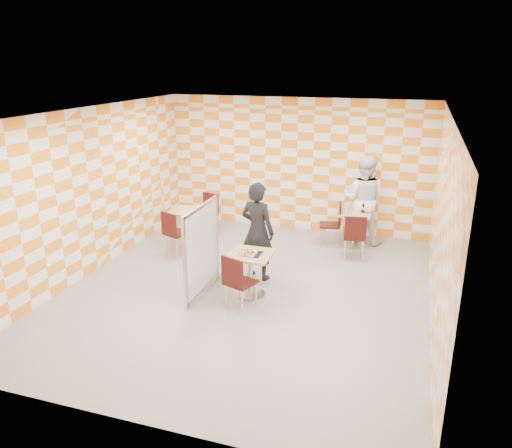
{
  "coord_description": "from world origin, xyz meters",
  "views": [
    {
      "loc": [
        2.55,
        -7.38,
        3.81
      ],
      "look_at": [
        0.1,
        0.2,
        1.15
      ],
      "focal_mm": 35.0,
      "sensor_mm": 36.0,
      "label": 1
    }
  ],
  "objects": [
    {
      "name": "room_shell",
      "position": [
        0.0,
        0.54,
        1.5
      ],
      "size": [
        7.0,
        7.0,
        7.0
      ],
      "color": "#979792",
      "rests_on": "ground"
    },
    {
      "name": "main_table",
      "position": [
        0.12,
        -0.15,
        0.51
      ],
      "size": [
        0.7,
        0.7,
        0.75
      ],
      "color": "#DBB576",
      "rests_on": "ground"
    },
    {
      "name": "second_table",
      "position": [
        1.45,
        2.71,
        0.51
      ],
      "size": [
        0.7,
        0.7,
        0.75
      ],
      "color": "#DBB576",
      "rests_on": "ground"
    },
    {
      "name": "empty_table",
      "position": [
        -1.92,
        1.76,
        0.51
      ],
      "size": [
        0.7,
        0.7,
        0.75
      ],
      "color": "#DBB576",
      "rests_on": "ground"
    },
    {
      "name": "chair_main_front",
      "position": [
        0.09,
        -0.73,
        0.54
      ],
      "size": [
        0.54,
        0.55,
        0.92
      ],
      "color": "#330C0A",
      "rests_on": "ground"
    },
    {
      "name": "chair_second_front",
      "position": [
        1.57,
        1.95,
        0.54
      ],
      "size": [
        0.48,
        0.49,
        0.92
      ],
      "color": "#330C0A",
      "rests_on": "ground"
    },
    {
      "name": "chair_second_side",
      "position": [
        1.05,
        2.62,
        0.54
      ],
      "size": [
        0.5,
        0.49,
        0.92
      ],
      "color": "#330C0A",
      "rests_on": "ground"
    },
    {
      "name": "chair_empty_near",
      "position": [
        -1.92,
        1.06,
        0.54
      ],
      "size": [
        0.55,
        0.55,
        0.92
      ],
      "color": "#330C0A",
      "rests_on": "ground"
    },
    {
      "name": "chair_empty_far",
      "position": [
        -1.78,
        2.52,
        0.54
      ],
      "size": [
        0.52,
        0.52,
        0.92
      ],
      "color": "#330C0A",
      "rests_on": "ground"
    },
    {
      "name": "partition",
      "position": [
        -0.68,
        -0.31,
        0.79
      ],
      "size": [
        0.08,
        1.38,
        1.55
      ],
      "color": "white",
      "rests_on": "ground"
    },
    {
      "name": "man_dark",
      "position": [
        0.01,
        0.57,
        0.89
      ],
      "size": [
        0.74,
        0.58,
        1.78
      ],
      "primitive_type": "imported",
      "rotation": [
        0.0,
        0.0,
        2.89
      ],
      "color": "black",
      "rests_on": "ground"
    },
    {
      "name": "man_white",
      "position": [
        1.59,
        3.05,
        0.95
      ],
      "size": [
        1.01,
        0.83,
        1.9
      ],
      "primitive_type": "imported",
      "rotation": [
        0.0,
        0.0,
        3.01
      ],
      "color": "white",
      "rests_on": "ground"
    },
    {
      "name": "pizza_on_foil",
      "position": [
        0.12,
        -0.17,
        0.77
      ],
      "size": [
        0.4,
        0.4,
        0.04
      ],
      "color": "silver",
      "rests_on": "main_table"
    },
    {
      "name": "sport_bottle",
      "position": [
        1.24,
        2.81,
        0.84
      ],
      "size": [
        0.06,
        0.06,
        0.2
      ],
      "color": "white",
      "rests_on": "second_table"
    },
    {
      "name": "soda_bottle",
      "position": [
        1.61,
        2.74,
        0.85
      ],
      "size": [
        0.07,
        0.07,
        0.23
      ],
      "color": "black",
      "rests_on": "second_table"
    }
  ]
}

